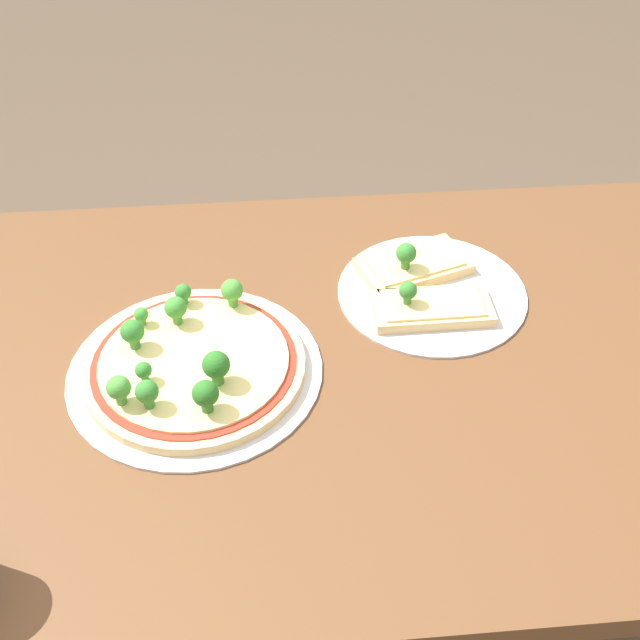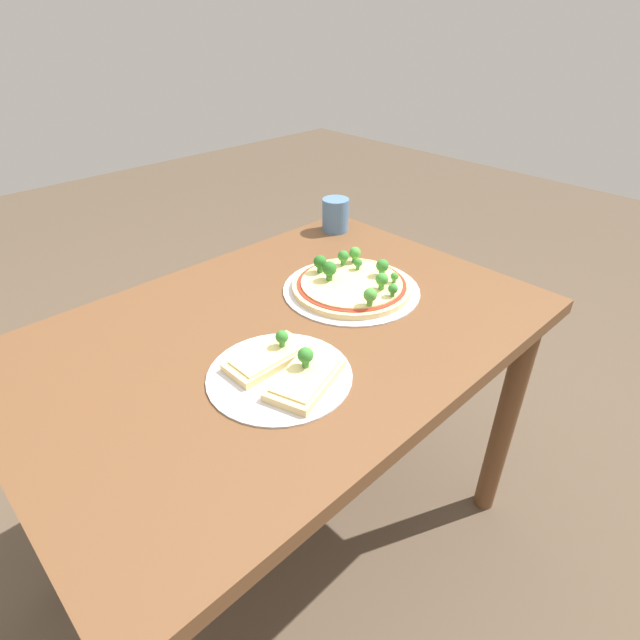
# 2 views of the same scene
# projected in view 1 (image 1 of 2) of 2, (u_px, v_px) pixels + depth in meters

# --- Properties ---
(ground_plane) EXTENTS (8.00, 8.00, 0.00)m
(ground_plane) POSITION_uv_depth(u_px,v_px,m) (351.00, 630.00, 1.59)
(ground_plane) COLOR brown
(dining_table) EXTENTS (1.16, 0.80, 0.76)m
(dining_table) POSITION_uv_depth(u_px,v_px,m) (362.00, 411.00, 1.16)
(dining_table) COLOR brown
(dining_table) RESTS_ON ground_plane
(pizza_tray_whole) EXTENTS (0.34, 0.34, 0.07)m
(pizza_tray_whole) POSITION_uv_depth(u_px,v_px,m) (193.00, 364.00, 1.06)
(pizza_tray_whole) COLOR silver
(pizza_tray_whole) RESTS_ON dining_table
(pizza_tray_slice) EXTENTS (0.28, 0.28, 0.07)m
(pizza_tray_slice) POSITION_uv_depth(u_px,v_px,m) (425.00, 287.00, 1.18)
(pizza_tray_slice) COLOR silver
(pizza_tray_slice) RESTS_ON dining_table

